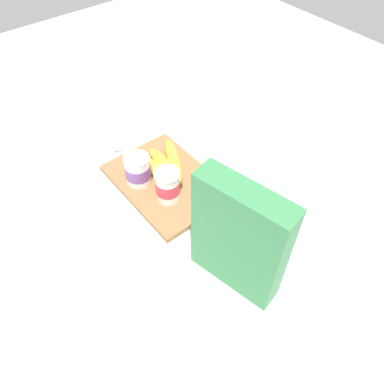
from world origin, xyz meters
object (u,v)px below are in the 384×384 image
at_px(cutting_board, 166,182).
at_px(yogurt_cup_back, 138,170).
at_px(banana_bunch, 164,165).
at_px(spoon, 124,143).
at_px(cereal_box, 239,239).
at_px(yogurt_cup_front, 168,186).

bearing_deg(cutting_board, yogurt_cup_back, 53.98).
bearing_deg(banana_bunch, cutting_board, 150.01).
relative_size(cutting_board, spoon, 2.54).
height_order(cereal_box, yogurt_cup_back, cereal_box).
height_order(cereal_box, yogurt_cup_front, cereal_box).
bearing_deg(cereal_box, yogurt_cup_front, 163.94).
xyz_separation_m(cereal_box, spoon, (0.55, -0.05, -0.14)).
bearing_deg(banana_bunch, cereal_box, 168.89).
bearing_deg(cereal_box, spoon, 162.96).
height_order(cereal_box, banana_bunch, cereal_box).
distance_m(cutting_board, banana_bunch, 0.05).
bearing_deg(spoon, yogurt_cup_front, 174.05).
height_order(cutting_board, cereal_box, cereal_box).
bearing_deg(cutting_board, cereal_box, 171.14).
bearing_deg(spoon, cereal_box, 175.05).
relative_size(yogurt_cup_back, spoon, 0.66).
relative_size(cereal_box, yogurt_cup_front, 3.20).
bearing_deg(yogurt_cup_front, cutting_board, -30.28).
height_order(yogurt_cup_front, banana_bunch, yogurt_cup_front).
bearing_deg(yogurt_cup_front, yogurt_cup_back, 15.21).
bearing_deg(cutting_board, yogurt_cup_front, 149.72).
distance_m(yogurt_cup_back, banana_bunch, 0.08).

